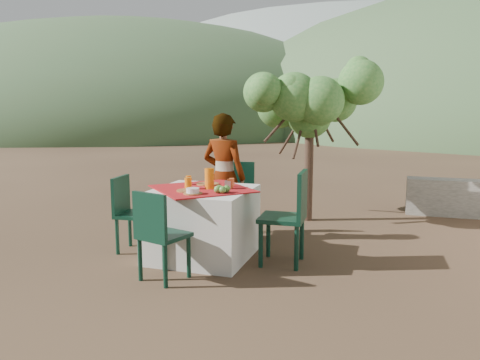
# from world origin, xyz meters

# --- Properties ---
(ground) EXTENTS (160.00, 160.00, 0.00)m
(ground) POSITION_xyz_m (0.00, 0.00, 0.00)
(ground) COLOR #322117
(ground) RESTS_ON ground
(table) EXTENTS (1.30, 1.30, 0.76)m
(table) POSITION_xyz_m (0.13, 0.42, 0.38)
(table) COLOR beige
(table) RESTS_ON ground
(chair_far) EXTENTS (0.49, 0.49, 0.93)m
(chair_far) POSITION_xyz_m (0.20, 1.38, 0.52)
(chair_far) COLOR black
(chair_far) RESTS_ON ground
(chair_near) EXTENTS (0.49, 0.49, 0.86)m
(chair_near) POSITION_xyz_m (0.02, -0.39, 0.48)
(chair_near) COLOR black
(chair_near) RESTS_ON ground
(chair_left) EXTENTS (0.43, 0.43, 0.85)m
(chair_left) POSITION_xyz_m (-0.73, 0.37, 0.47)
(chair_left) COLOR black
(chair_left) RESTS_ON ground
(chair_right) EXTENTS (0.47, 0.47, 0.98)m
(chair_right) POSITION_xyz_m (1.08, 0.48, 0.54)
(chair_right) COLOR black
(chair_right) RESTS_ON ground
(person) EXTENTS (0.62, 0.46, 1.55)m
(person) POSITION_xyz_m (0.12, 1.15, 0.78)
(person) COLOR #8C6651
(person) RESTS_ON ground
(shrub_tree) EXTENTS (1.69, 1.66, 1.99)m
(shrub_tree) POSITION_xyz_m (1.00, 2.50, 1.57)
(shrub_tree) COLOR #462E23
(shrub_tree) RESTS_ON ground
(hill_near_left) EXTENTS (40.00, 40.00, 16.00)m
(hill_near_left) POSITION_xyz_m (-18.00, 30.00, 0.00)
(hill_near_left) COLOR #3A5731
(hill_near_left) RESTS_ON ground
(hill_far_center) EXTENTS (60.00, 60.00, 24.00)m
(hill_far_center) POSITION_xyz_m (-4.00, 52.00, 0.00)
(hill_far_center) COLOR gray
(hill_far_center) RESTS_ON ground
(plate_far) EXTENTS (0.25, 0.25, 0.01)m
(plate_far) POSITION_xyz_m (0.10, 0.66, 0.77)
(plate_far) COLOR brown
(plate_far) RESTS_ON table
(plate_near) EXTENTS (0.21, 0.21, 0.01)m
(plate_near) POSITION_xyz_m (0.05, 0.20, 0.77)
(plate_near) COLOR brown
(plate_near) RESTS_ON table
(glass_far) EXTENTS (0.06, 0.06, 0.10)m
(glass_far) POSITION_xyz_m (-0.11, 0.59, 0.81)
(glass_far) COLOR orange
(glass_far) RESTS_ON table
(glass_near) EXTENTS (0.08, 0.08, 0.12)m
(glass_near) POSITION_xyz_m (0.01, 0.33, 0.82)
(glass_near) COLOR orange
(glass_near) RESTS_ON table
(juice_pitcher) EXTENTS (0.10, 0.10, 0.22)m
(juice_pitcher) POSITION_xyz_m (0.22, 0.41, 0.87)
(juice_pitcher) COLOR orange
(juice_pitcher) RESTS_ON table
(bowl_plate) EXTENTS (0.19, 0.19, 0.01)m
(bowl_plate) POSITION_xyz_m (0.17, 0.08, 0.77)
(bowl_plate) COLOR brown
(bowl_plate) RESTS_ON table
(white_bowl) EXTENTS (0.13, 0.13, 0.05)m
(white_bowl) POSITION_xyz_m (0.17, 0.08, 0.80)
(white_bowl) COLOR white
(white_bowl) RESTS_ON bowl_plate
(jar_left) EXTENTS (0.06, 0.06, 0.10)m
(jar_left) POSITION_xyz_m (0.41, 0.52, 0.81)
(jar_left) COLOR orange
(jar_left) RESTS_ON table
(jar_right) EXTENTS (0.06, 0.06, 0.09)m
(jar_right) POSITION_xyz_m (0.39, 0.64, 0.81)
(jar_right) COLOR orange
(jar_right) RESTS_ON table
(napkin_holder) EXTENTS (0.07, 0.04, 0.08)m
(napkin_holder) POSITION_xyz_m (0.40, 0.50, 0.80)
(napkin_holder) COLOR white
(napkin_holder) RESTS_ON table
(fruit_cluster) EXTENTS (0.15, 0.14, 0.07)m
(fruit_cluster) POSITION_xyz_m (0.42, 0.23, 0.80)
(fruit_cluster) COLOR #518A32
(fruit_cluster) RESTS_ON table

